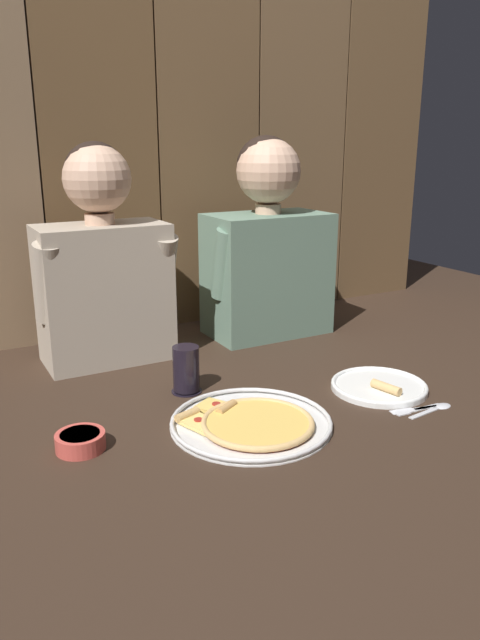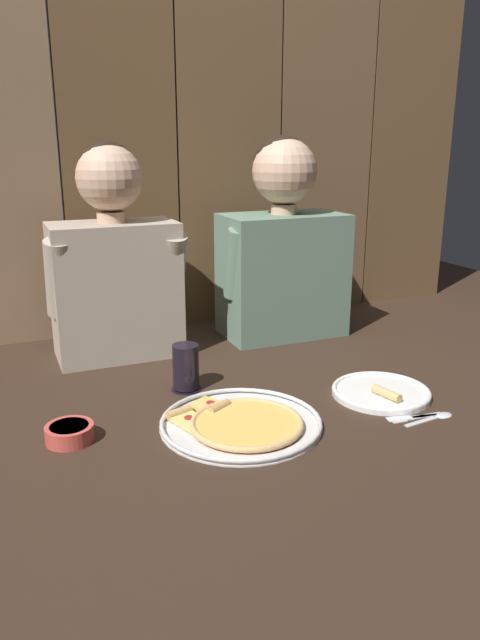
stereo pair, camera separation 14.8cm
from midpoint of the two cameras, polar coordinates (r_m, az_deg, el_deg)
ground_plane at (r=1.47m, az=5.69°, el=-7.64°), size 3.20×3.20×0.00m
pizza_tray at (r=1.34m, az=3.35°, el=-9.76°), size 0.36×0.36×0.03m
dinner_plate at (r=1.55m, az=15.97°, el=-6.64°), size 0.24×0.24×0.03m
drinking_glass at (r=1.51m, az=-2.38°, el=-4.61°), size 0.08×0.08×0.12m
dipping_bowl at (r=1.30m, az=-12.75°, el=-10.44°), size 0.10×0.10×0.04m
table_fork at (r=1.45m, az=19.06°, el=-8.80°), size 0.13×0.02×0.01m
table_knife at (r=1.46m, az=19.44°, el=-8.70°), size 0.16×0.05×0.01m
table_spoon at (r=1.47m, az=20.99°, el=-8.58°), size 0.14×0.04×0.01m
diner_left at (r=1.72m, az=-9.47°, el=5.66°), size 0.39×0.21×0.61m
diner_right at (r=1.91m, az=6.35°, el=7.06°), size 0.42×0.22×0.62m
wooden_backdrop_wall at (r=2.00m, az=-3.96°, el=20.10°), size 2.19×0.03×1.45m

